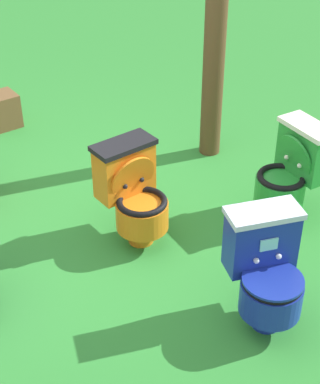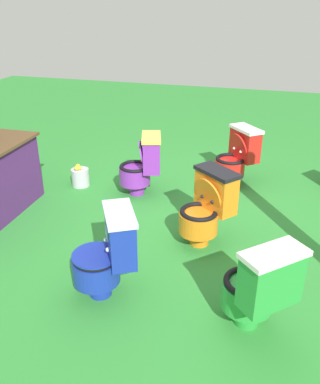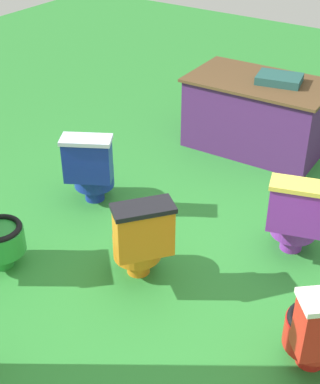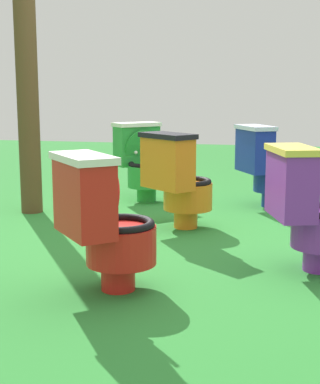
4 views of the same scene
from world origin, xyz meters
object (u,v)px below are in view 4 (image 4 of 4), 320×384
at_px(toilet_red, 104,222).
at_px(toilet_orange, 179,180).
at_px(toilet_purple, 309,208).
at_px(toilet_green, 142,161).
at_px(wooden_post, 28,98).
at_px(toilet_blue, 266,166).

height_order(toilet_red, toilet_orange, same).
bearing_deg(toilet_purple, toilet_green, -159.55).
relative_size(toilet_orange, wooden_post, 0.38).
bearing_deg(toilet_green, toilet_purple, 83.58).
relative_size(toilet_green, wooden_post, 0.38).
distance_m(toilet_blue, toilet_green, 1.14).
bearing_deg(wooden_post, toilet_green, 132.47).
height_order(toilet_blue, wooden_post, wooden_post).
bearing_deg(wooden_post, toilet_red, 34.88).
bearing_deg(toilet_purple, toilet_red, -77.43).
relative_size(toilet_blue, toilet_orange, 1.00).
xyz_separation_m(toilet_orange, wooden_post, (-0.32, -1.34, 0.59)).
distance_m(toilet_orange, toilet_green, 1.18).
bearing_deg(toilet_orange, wooden_post, -154.64).
bearing_deg(toilet_green, toilet_orange, 73.25).
relative_size(toilet_purple, toilet_blue, 1.00).
height_order(toilet_blue, toilet_green, same).
distance_m(toilet_red, toilet_green, 2.51).
xyz_separation_m(toilet_purple, toilet_blue, (-1.80, -0.32, -0.00)).
xyz_separation_m(toilet_red, wooden_post, (-1.75, -1.22, 0.59)).
relative_size(toilet_purple, toilet_red, 1.00).
bearing_deg(toilet_blue, toilet_purple, -19.20).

